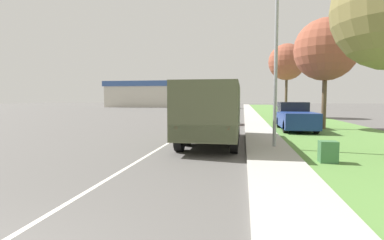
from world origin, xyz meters
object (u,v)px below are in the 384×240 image
(car_third_ahead, at_px, (206,107))
(lamp_post, at_px, (272,29))
(car_farthest_ahead, at_px, (233,105))
(military_truck, at_px, (213,109))
(car_nearest_ahead, at_px, (219,117))
(car_second_ahead, at_px, (198,111))
(pickup_truck, at_px, (295,117))
(car_fourth_ahead, at_px, (213,106))

(car_third_ahead, bearing_deg, lamp_post, -78.32)
(car_third_ahead, height_order, car_farthest_ahead, car_farthest_ahead)
(military_truck, height_order, car_nearest_ahead, military_truck)
(car_farthest_ahead, bearing_deg, car_second_ahead, -95.82)
(car_nearest_ahead, bearing_deg, pickup_truck, -33.95)
(car_second_ahead, distance_m, car_fourth_ahead, 20.20)
(car_second_ahead, relative_size, lamp_post, 0.49)
(car_third_ahead, bearing_deg, car_nearest_ahead, -79.97)
(car_third_ahead, bearing_deg, military_truck, -82.33)
(car_second_ahead, xyz_separation_m, pickup_truck, (8.44, -12.54, 0.22))
(military_truck, xyz_separation_m, car_farthest_ahead, (-0.66, 48.37, -0.83))
(military_truck, height_order, pickup_truck, military_truck)
(car_second_ahead, height_order, car_farthest_ahead, car_farthest_ahead)
(car_third_ahead, xyz_separation_m, lamp_post, (6.73, -32.56, 4.18))
(car_farthest_ahead, bearing_deg, car_third_ahead, -101.88)
(car_nearest_ahead, xyz_separation_m, car_fourth_ahead, (-3.36, 29.15, 0.12))
(car_third_ahead, relative_size, pickup_truck, 0.83)
(car_fourth_ahead, bearing_deg, car_third_ahead, -92.64)
(car_nearest_ahead, bearing_deg, lamp_post, -75.32)
(car_second_ahead, bearing_deg, pickup_truck, -56.04)
(car_second_ahead, xyz_separation_m, car_farthest_ahead, (2.97, 29.12, 0.10))
(car_second_ahead, relative_size, car_fourth_ahead, 1.00)
(car_second_ahead, height_order, pickup_truck, pickup_truck)
(car_fourth_ahead, distance_m, pickup_truck, 33.86)
(military_truck, xyz_separation_m, lamp_post, (2.50, -1.18, 3.33))
(car_nearest_ahead, relative_size, car_farthest_ahead, 1.01)
(car_fourth_ahead, relative_size, pickup_truck, 0.79)
(car_nearest_ahead, bearing_deg, car_third_ahead, 100.03)
(car_second_ahead, distance_m, pickup_truck, 15.11)
(military_truck, distance_m, car_farthest_ahead, 48.38)
(car_third_ahead, height_order, lamp_post, lamp_post)
(car_third_ahead, xyz_separation_m, car_fourth_ahead, (0.37, 8.05, 0.02))
(car_fourth_ahead, xyz_separation_m, car_farthest_ahead, (3.20, 8.93, -0.00))
(car_fourth_ahead, xyz_separation_m, pickup_truck, (8.67, -32.73, 0.12))
(military_truck, height_order, car_farthest_ahead, military_truck)
(military_truck, distance_m, car_nearest_ahead, 10.34)
(car_farthest_ahead, distance_m, pickup_truck, 42.02)
(military_truck, bearing_deg, pickup_truck, 54.32)
(car_second_ahead, xyz_separation_m, car_third_ahead, (-0.60, 12.14, 0.09))
(pickup_truck, bearing_deg, car_third_ahead, 110.13)
(military_truck, bearing_deg, car_fourth_ahead, 95.59)
(car_nearest_ahead, bearing_deg, car_farthest_ahead, 90.24)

